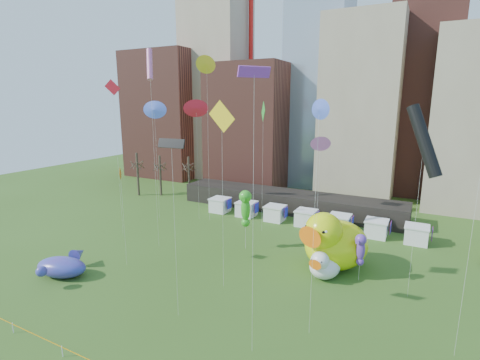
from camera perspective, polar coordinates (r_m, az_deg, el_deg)
The scene contains 22 objects.
skyline at distance 76.79m, azimuth 17.68°, elevation 14.10°, with size 101.00×23.00×68.00m.
pavilion at distance 62.16m, azimuth 7.64°, elevation -3.38°, with size 38.00×6.00×3.20m, color black.
vendor_tents at distance 55.34m, azimuth 10.39°, elevation -5.99°, with size 33.24×2.80×2.40m.
bare_trees at distance 73.26m, azimuth -12.30°, elevation 0.78°, with size 8.44×6.44×8.50m.
big_duck at distance 41.59m, azimuth 14.57°, elevation -9.45°, with size 8.99×9.83×6.85m.
small_duck at distance 39.81m, azimuth 13.10°, elevation -12.96°, with size 3.82×4.56×3.27m.
seahorse_green at distance 44.68m, azimuth 0.84°, elevation -4.05°, with size 1.89×2.19×7.64m.
seahorse_purple at distance 39.50m, azimuth 18.54°, elevation -10.04°, with size 1.37×1.59×5.10m.
whale_inflatable at distance 43.86m, azimuth -26.22°, elevation -12.07°, with size 6.10×7.06×2.44m.
kite_0 at distance 51.05m, azimuth -19.45°, elevation 12.78°, with size 1.84×0.98×21.10m.
kite_1 at distance 45.04m, azimuth -14.09°, elevation 17.26°, with size 1.88×2.13×24.37m.
kite_2 at distance 35.37m, azimuth 27.08°, elevation 5.51°, with size 3.79×2.81×18.10m.
kite_4 at distance 54.72m, azimuth -5.29°, elevation 17.71°, with size 0.92×2.60×24.82m.
kite_5 at distance 56.93m, azimuth -13.40°, elevation 10.73°, with size 2.68×0.78×18.39m.
kite_6 at distance 41.12m, azimuth -18.34°, elevation 0.40°, with size 0.96×1.20×11.39m.
kite_7 at distance 23.69m, azimuth 2.26°, elevation 16.07°, with size 1.63×2.00×20.45m.
kite_8 at distance 55.07m, azimuth -6.92°, elevation 11.16°, with size 1.87×2.23×18.58m.
kite_9 at distance 35.92m, azimuth 12.57°, elevation 5.51°, with size 1.23×0.94×14.97m.
kite_10 at distance 29.00m, azimuth -10.79°, elevation 5.44°, with size 2.40×0.53×15.42m.
kite_11 at distance 49.51m, azimuth 3.69°, elevation 10.38°, with size 1.51×2.28×18.32m.
kite_12 at distance 33.46m, azimuth -2.90°, elevation 9.53°, with size 2.93×0.35×18.41m.
kite_13 at distance 26.47m, azimuth 12.41°, elevation 10.63°, with size 1.22×1.09×18.46m.
Camera 1 is at (16.16, -14.39, 18.26)m, focal length 27.00 mm.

